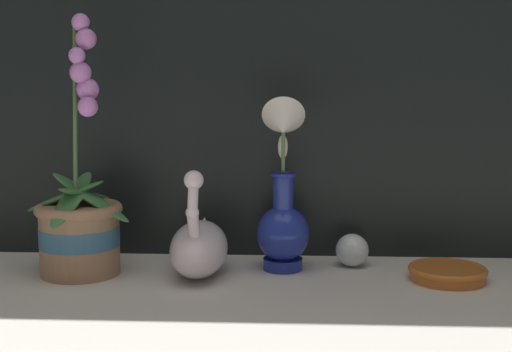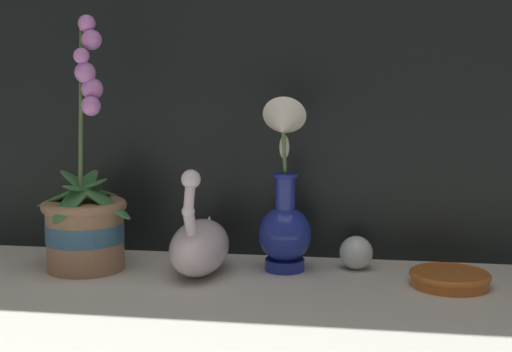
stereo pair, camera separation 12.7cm
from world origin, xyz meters
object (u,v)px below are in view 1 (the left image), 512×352
object	(u,v)px
blue_vase	(283,210)
glass_sphere	(352,250)
swan_figurine	(199,246)
orchid_potted_plant	(80,222)
amber_dish	(447,272)

from	to	relation	value
blue_vase	glass_sphere	size ratio (longest dim) A/B	5.14
blue_vase	glass_sphere	xyz separation A→B (m)	(0.13, 0.04, -0.08)
swan_figurine	blue_vase	size ratio (longest dim) A/B	0.64
orchid_potted_plant	swan_figurine	world-z (taller)	orchid_potted_plant
blue_vase	amber_dish	size ratio (longest dim) A/B	2.33
orchid_potted_plant	blue_vase	world-z (taller)	orchid_potted_plant
orchid_potted_plant	swan_figurine	size ratio (longest dim) A/B	2.26
orchid_potted_plant	glass_sphere	bearing A→B (deg)	8.57
glass_sphere	amber_dish	world-z (taller)	glass_sphere
amber_dish	orchid_potted_plant	bearing A→B (deg)	179.20
orchid_potted_plant	amber_dish	xyz separation A→B (m)	(0.66, -0.01, -0.08)
orchid_potted_plant	amber_dish	world-z (taller)	orchid_potted_plant
orchid_potted_plant	swan_figurine	xyz separation A→B (m)	(0.22, 0.00, -0.04)
orchid_potted_plant	swan_figurine	distance (m)	0.22
swan_figurine	amber_dish	bearing A→B (deg)	-1.68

